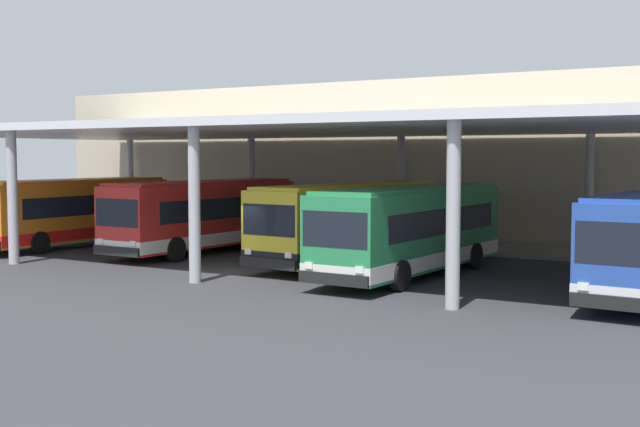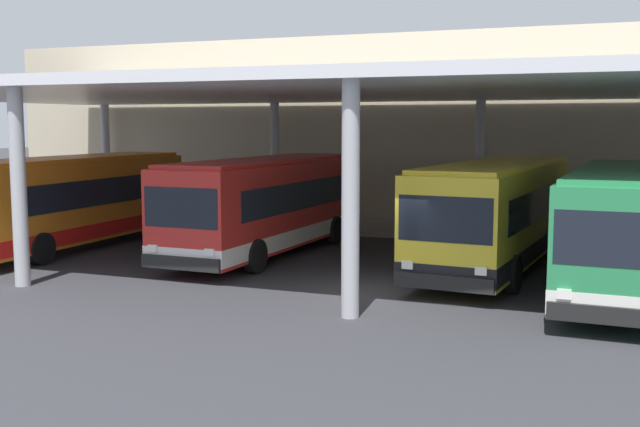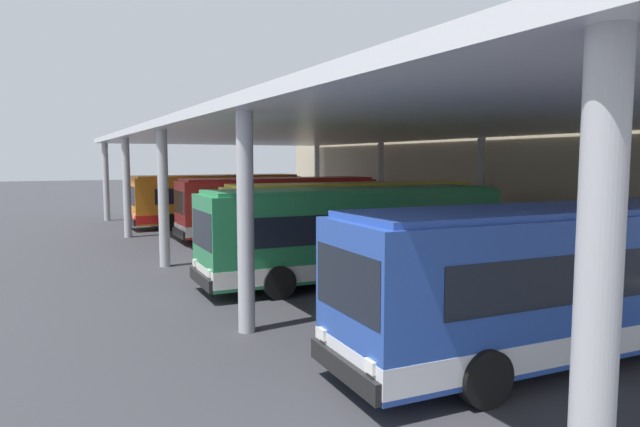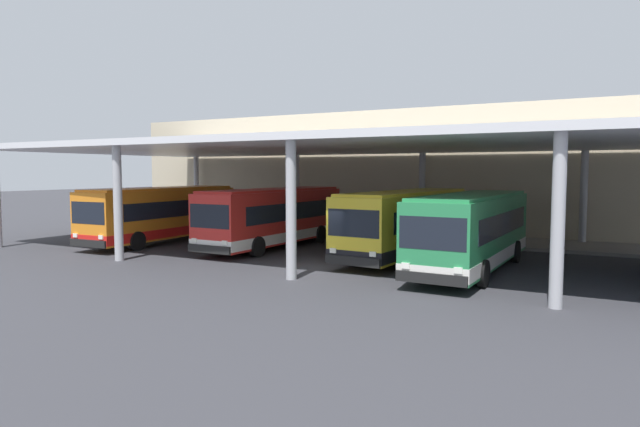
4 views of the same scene
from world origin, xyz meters
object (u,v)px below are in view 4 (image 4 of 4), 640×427
at_px(bus_nearest_bay, 163,214).
at_px(bus_second_bay, 274,217).
at_px(trash_bin, 223,218).
at_px(bus_middle_bay, 406,223).
at_px(bus_far_bay, 472,231).
at_px(bench_waiting, 259,220).

height_order(bus_nearest_bay, bus_second_bay, same).
height_order(bus_second_bay, trash_bin, bus_second_bay).
bearing_deg(bus_second_bay, bus_nearest_bay, -169.68).
relative_size(bus_nearest_bay, trash_bin, 10.81).
xyz_separation_m(bus_middle_bay, bus_far_bay, (3.53, -1.95, 0.00)).
relative_size(bus_far_bay, bench_waiting, 5.89).
xyz_separation_m(bus_nearest_bay, bus_far_bay, (17.83, -0.65, 0.00)).
relative_size(bus_nearest_bay, bench_waiting, 5.88).
bearing_deg(bus_middle_bay, bench_waiting, 151.82).
bearing_deg(bus_nearest_bay, bench_waiting, 84.09).
height_order(bus_second_bay, bus_middle_bay, same).
xyz_separation_m(bus_second_bay, bus_middle_bay, (7.44, 0.05, 0.00)).
xyz_separation_m(bus_second_bay, bus_far_bay, (10.97, -1.90, 0.00)).
height_order(bus_second_bay, bench_waiting, bus_second_bay).
height_order(bus_middle_bay, bus_far_bay, same).
height_order(bus_nearest_bay, trash_bin, bus_nearest_bay).
bearing_deg(trash_bin, bench_waiting, -3.22).
height_order(bus_far_bay, trash_bin, bus_far_bay).
bearing_deg(bus_second_bay, bus_far_bay, -9.80).
bearing_deg(bus_nearest_bay, bus_second_bay, 10.32).
bearing_deg(bus_middle_bay, trash_bin, 156.23).
distance_m(bus_middle_bay, trash_bin, 18.32).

